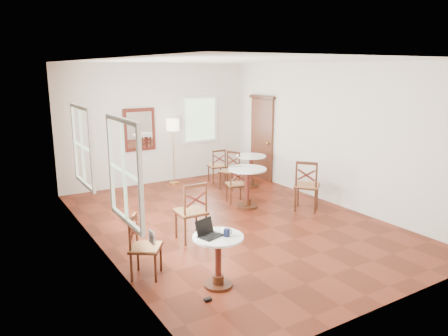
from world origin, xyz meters
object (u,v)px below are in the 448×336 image
chair_mid_b (307,185)px  chair_back_b (230,171)px  navy_mug (227,233)px  power_adapter (208,300)px  chair_near_b (144,247)px  chair_near_a (191,211)px  mouse (209,230)px  laptop (208,232)px  cafe_table_near (218,255)px  cafe_table_mid (247,183)px  chair_back_a (217,166)px  water_glass (218,231)px  floor_lamp (173,129)px  cafe_table_back (251,167)px  chair_mid_a (236,184)px

chair_mid_b → chair_back_b: 2.25m
chair_back_b → navy_mug: 4.84m
navy_mug → power_adapter: 0.88m
chair_near_b → navy_mug: chair_near_b is taller
chair_near_a → mouse: size_ratio=11.46×
laptop → power_adapter: laptop is taller
cafe_table_near → chair_back_b: chair_back_b is taller
cafe_table_mid → laptop: bearing=-133.4°
chair_near_a → chair_back_a: chair_near_a is taller
cafe_table_mid → chair_near_b: size_ratio=0.95×
chair_back_a → water_glass: 5.39m
cafe_table_near → cafe_table_mid: size_ratio=0.85×
cafe_table_mid → chair_back_a: 2.13m
cafe_table_near → cafe_table_mid: 3.43m
chair_near_b → floor_lamp: 5.11m
floor_lamp → power_adapter: 5.95m
cafe_table_near → chair_near_b: (-0.74, 0.78, -0.00)m
navy_mug → power_adapter: size_ratio=1.36×
chair_mid_b → chair_back_b: chair_mid_b is taller
mouse → chair_back_b: bearing=36.8°
cafe_table_back → chair_mid_b: 2.12m
chair_back_b → floor_lamp: floor_lamp is taller
cafe_table_back → chair_near_b: (-4.01, -3.11, -0.04)m
chair_near_b → chair_mid_b: bearing=-39.9°
chair_back_b → floor_lamp: size_ratio=0.55×
chair_mid_b → laptop: bearing=76.5°
chair_near_a → navy_mug: chair_near_a is taller
cafe_table_mid → water_glass: (-2.24, -2.55, 0.25)m
floor_lamp → cafe_table_mid: bearing=-79.1°
chair_back_b → water_glass: size_ratio=7.91×
mouse → navy_mug: 0.30m
floor_lamp → chair_mid_b: bearing=-67.0°
cafe_table_near → power_adapter: cafe_table_near is taller
chair_near_b → navy_mug: bearing=-99.7°
chair_mid_b → chair_back_a: size_ratio=1.21×
chair_near_a → chair_mid_b: 2.76m
cafe_table_mid → cafe_table_near: bearing=-131.1°
cafe_table_near → chair_mid_a: (2.21, 2.94, -0.02)m
chair_near_a → chair_mid_a: chair_near_a is taller
cafe_table_near → chair_mid_a: chair_mid_a is taller
cafe_table_mid → navy_mug: bearing=-129.1°
chair_near_b → chair_back_a: size_ratio=1.02×
cafe_table_mid → power_adapter: cafe_table_mid is taller
chair_mid_b → chair_near_a: bearing=53.0°
cafe_table_near → chair_mid_b: (3.19, 1.78, 0.08)m
cafe_table_back → floor_lamp: bearing=140.6°
navy_mug → power_adapter: navy_mug is taller
chair_mid_a → cafe_table_near: bearing=69.0°
floor_lamp → water_glass: 5.44m
power_adapter → cafe_table_near: bearing=40.2°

